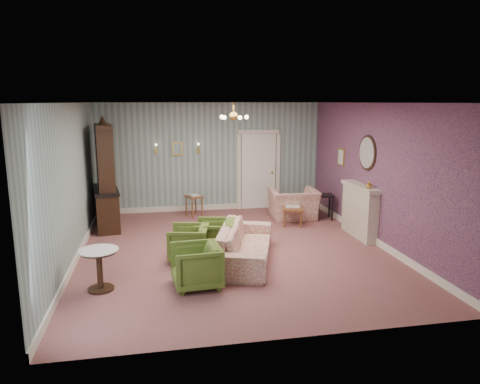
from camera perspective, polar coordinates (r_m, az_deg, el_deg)
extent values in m
plane|color=#8D5452|center=(9.05, -0.78, -7.39)|extent=(7.00, 7.00, 0.00)
plane|color=white|center=(8.57, -0.83, 11.30)|extent=(7.00, 7.00, 0.00)
plane|color=slate|center=(12.12, -3.69, 4.45)|extent=(6.00, 0.00, 6.00)
plane|color=slate|center=(5.36, 5.74, -4.53)|extent=(6.00, 0.00, 6.00)
plane|color=slate|center=(8.70, -20.66, 0.96)|extent=(0.00, 7.00, 7.00)
plane|color=slate|center=(9.67, 17.00, 2.19)|extent=(0.00, 7.00, 7.00)
plane|color=#B45A71|center=(9.66, 16.92, 2.19)|extent=(0.00, 7.00, 7.00)
imported|color=#4F6724|center=(7.25, -5.59, -9.11)|extent=(0.75, 0.79, 0.77)
imported|color=#4F6724|center=(8.46, -6.58, -6.24)|extent=(0.79, 0.83, 0.73)
imported|color=#4F6724|center=(8.72, -3.28, -5.54)|extent=(0.83, 0.87, 0.75)
imported|color=#9F4041|center=(8.32, 0.67, -5.87)|extent=(1.30, 2.37, 0.89)
imported|color=#9F4041|center=(11.37, 6.85, -0.90)|extent=(1.21, 0.83, 1.02)
imported|color=gold|center=(9.63, 16.08, 0.90)|extent=(0.15, 0.15, 0.15)
cube|color=maroon|center=(11.22, 6.83, -1.21)|extent=(0.41, 0.28, 0.39)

